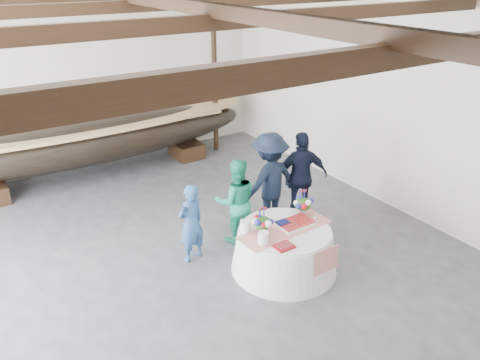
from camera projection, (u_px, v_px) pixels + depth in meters
floor at (189, 284)px, 7.77m from camera, size 10.00×12.00×0.01m
wall_back at (72, 80)px, 11.39m from camera, size 10.00×0.02×4.50m
wall_right at (408, 107)px, 9.29m from camera, size 0.02×12.00×4.50m
pavilion_structure at (149, 28)px, 6.74m from camera, size 9.80×11.76×4.50m
longboat_display at (94, 139)px, 11.29m from camera, size 8.17×1.63×1.53m
banquet_table at (284, 249)px, 8.02m from camera, size 1.83×1.83×0.78m
tabletop_items at (282, 218)px, 7.89m from camera, size 1.71×0.95×0.40m
guest_woman_blue at (191, 223)px, 8.15m from camera, size 0.60×0.47×1.47m
guest_woman_teal at (236, 201)px, 8.69m from camera, size 0.98×0.87×1.66m
guest_man_left at (269, 181)px, 9.12m from camera, size 1.34×0.86×1.97m
guest_man_right at (301, 177)px, 9.43m from camera, size 1.19×0.82×1.88m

